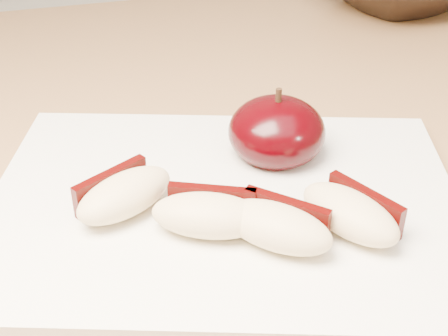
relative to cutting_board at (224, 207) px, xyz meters
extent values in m
cube|color=silver|center=(0.07, 0.84, -0.46)|extent=(2.40, 0.60, 0.90)
cube|color=olive|center=(0.07, 0.14, -0.03)|extent=(1.64, 0.64, 0.04)
cube|color=white|center=(0.00, 0.00, 0.00)|extent=(0.37, 0.32, 0.01)
ellipsoid|color=black|center=(0.05, 0.05, 0.02)|extent=(0.07, 0.07, 0.05)
cylinder|color=black|center=(0.05, 0.05, 0.05)|extent=(0.00, 0.00, 0.01)
ellipsoid|color=beige|center=(-0.06, 0.01, 0.02)|extent=(0.08, 0.06, 0.03)
cube|color=black|center=(-0.07, 0.02, 0.02)|extent=(0.05, 0.03, 0.02)
ellipsoid|color=beige|center=(-0.02, -0.03, 0.02)|extent=(0.08, 0.06, 0.03)
cube|color=black|center=(-0.01, -0.02, 0.02)|extent=(0.05, 0.03, 0.02)
ellipsoid|color=beige|center=(0.02, -0.05, 0.02)|extent=(0.07, 0.07, 0.03)
cube|color=black|center=(0.03, -0.04, 0.02)|extent=(0.04, 0.04, 0.02)
ellipsoid|color=beige|center=(0.07, -0.05, 0.02)|extent=(0.06, 0.08, 0.03)
cube|color=black|center=(0.08, -0.05, 0.02)|extent=(0.03, 0.05, 0.02)
camera|label=1|loc=(-0.09, -0.32, 0.25)|focal=50.00mm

